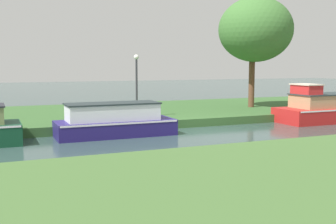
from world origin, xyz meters
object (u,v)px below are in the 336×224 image
Objects in this scene: lamp_post at (137,78)px; mooring_post_near at (303,105)px; navy_barge at (115,121)px; willow_tree_left at (255,30)px.

mooring_post_near is (9.17, -1.31, -1.52)m from lamp_post.
willow_tree_left is (9.95, 4.37, 4.43)m from navy_barge.
lamp_post is at bearing 53.92° from navy_barge.
willow_tree_left reaches higher than lamp_post.
navy_barge is at bearing -173.67° from mooring_post_near.
willow_tree_left reaches higher than mooring_post_near.
willow_tree_left is at bearing 12.78° from lamp_post.
willow_tree_left is at bearing 23.69° from navy_barge.
willow_tree_left is at bearing 108.55° from mooring_post_near.
lamp_post reaches higher than navy_barge.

